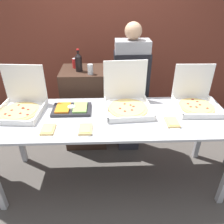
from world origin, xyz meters
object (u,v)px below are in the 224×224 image
object	(u,v)px
pizza_box_near_right	(21,104)
soda_bottle	(79,62)
pizza_box_far_left	(127,101)
soda_can_colored	(75,63)
paper_plate_front_left	(172,123)
paper_plate_front_center	(85,130)
veggie_tray	(72,109)
pizza_box_near_left	(195,100)
person_server_vest	(131,85)
soda_can_silver	(90,69)
paper_plate_front_right	(48,130)

from	to	relation	value
pizza_box_near_right	soda_bottle	xyz separation A→B (m)	(0.56, 0.60, 0.26)
pizza_box_far_left	soda_can_colored	distance (m)	0.95
paper_plate_front_left	paper_plate_front_center	xyz separation A→B (m)	(-0.82, -0.09, 0.00)
paper_plate_front_center	veggie_tray	size ratio (longest dim) A/B	0.50
pizza_box_near_left	soda_can_colored	size ratio (longest dim) A/B	3.63
pizza_box_far_left	veggie_tray	size ratio (longest dim) A/B	1.28
soda_can_colored	person_server_vest	distance (m)	0.77
pizza_box_far_left	soda_can_silver	bearing A→B (deg)	128.16
paper_plate_front_right	veggie_tray	size ratio (longest dim) A/B	0.60
paper_plate_front_right	veggie_tray	xyz separation A→B (m)	(0.17, 0.36, 0.01)
pizza_box_near_right	soda_can_colored	world-z (taller)	pizza_box_near_right
pizza_box_far_left	paper_plate_front_center	xyz separation A→B (m)	(-0.42, -0.41, -0.07)
paper_plate_front_center	soda_can_silver	world-z (taller)	soda_can_silver
pizza_box_near_left	paper_plate_front_left	distance (m)	0.48
soda_can_silver	soda_can_colored	world-z (taller)	same
veggie_tray	person_server_vest	size ratio (longest dim) A/B	0.24
pizza_box_near_right	veggie_tray	bearing A→B (deg)	3.36
pizza_box_near_right	soda_bottle	world-z (taller)	soda_bottle
pizza_box_far_left	paper_plate_front_center	distance (m)	0.59
veggie_tray	paper_plate_front_left	bearing A→B (deg)	-15.90
pizza_box_near_left	soda_can_silver	xyz separation A→B (m)	(-1.14, 0.45, 0.20)
soda_can_silver	soda_can_colored	size ratio (longest dim) A/B	1.00
paper_plate_front_left	paper_plate_front_center	distance (m)	0.83
pizza_box_far_left	veggie_tray	bearing A→B (deg)	-179.35
pizza_box_near_right	pizza_box_far_left	bearing A→B (deg)	6.42
paper_plate_front_left	paper_plate_front_right	bearing A→B (deg)	-176.29
veggie_tray	pizza_box_near_right	bearing A→B (deg)	178.49
paper_plate_front_right	veggie_tray	world-z (taller)	veggie_tray
soda_can_silver	person_server_vest	bearing A→B (deg)	-0.03
paper_plate_front_right	paper_plate_front_center	size ratio (longest dim) A/B	1.21
pizza_box_far_left	paper_plate_front_left	distance (m)	0.52
pizza_box_near_left	paper_plate_front_left	xyz separation A→B (m)	(-0.34, -0.33, -0.06)
paper_plate_front_right	pizza_box_near_right	bearing A→B (deg)	133.22
paper_plate_front_center	person_server_vest	world-z (taller)	person_server_vest
paper_plate_front_left	soda_can_silver	bearing A→B (deg)	136.01
pizza_box_near_left	soda_bottle	distance (m)	1.43
pizza_box_near_right	person_server_vest	distance (m)	1.29
pizza_box_far_left	person_server_vest	bearing A→B (deg)	75.32
pizza_box_far_left	soda_can_colored	xyz separation A→B (m)	(-0.62, 0.69, 0.20)
soda_bottle	soda_can_colored	distance (m)	0.15
paper_plate_front_left	soda_can_silver	distance (m)	1.16
soda_can_silver	person_server_vest	world-z (taller)	person_server_vest
paper_plate_front_left	soda_bottle	size ratio (longest dim) A/B	0.76
pizza_box_near_right	paper_plate_front_left	bearing A→B (deg)	-6.21
paper_plate_front_right	soda_can_silver	bearing A→B (deg)	67.41
pizza_box_near_right	paper_plate_front_center	bearing A→B (deg)	-24.14
pizza_box_near_left	paper_plate_front_right	world-z (taller)	pizza_box_near_left
soda_can_silver	person_server_vest	xyz separation A→B (m)	(0.49, -0.00, -0.21)
pizza_box_near_left	soda_can_colored	distance (m)	1.53
pizza_box_far_left	paper_plate_front_left	size ratio (longest dim) A/B	2.49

